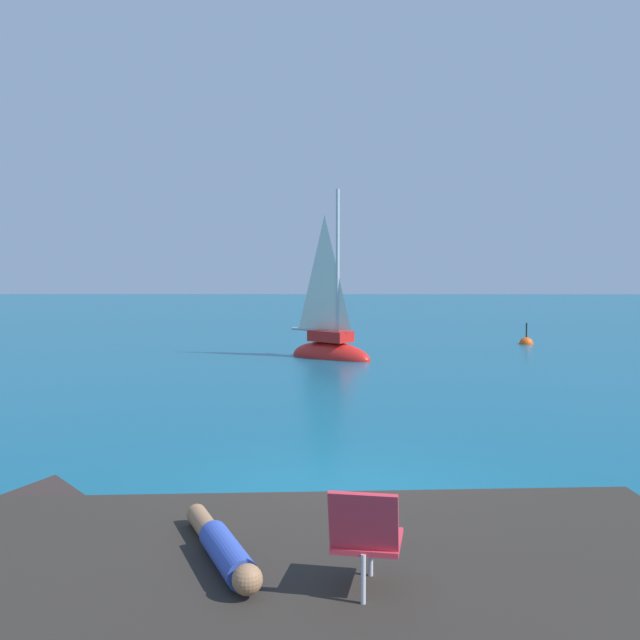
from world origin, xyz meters
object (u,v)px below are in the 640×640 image
object	(u,v)px
person_sunbather	(223,549)
marker_buoy	(526,344)
sailboat_near	(330,348)
beach_chair	(366,534)

from	to	relation	value
person_sunbather	marker_buoy	bearing A→B (deg)	-43.18
sailboat_near	marker_buoy	world-z (taller)	sailboat_near
person_sunbather	marker_buoy	xyz separation A→B (m)	(8.89, 23.58, -0.78)
person_sunbather	marker_buoy	distance (m)	25.21
person_sunbather	beach_chair	bearing A→B (deg)	-139.23
sailboat_near	marker_buoy	size ratio (longest dim) A/B	5.51
beach_chair	marker_buoy	bearing A→B (deg)	-8.00
beach_chair	marker_buoy	distance (m)	25.38
beach_chair	marker_buoy	xyz separation A→B (m)	(7.80, 24.13, -1.11)
sailboat_near	person_sunbather	distance (m)	18.92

